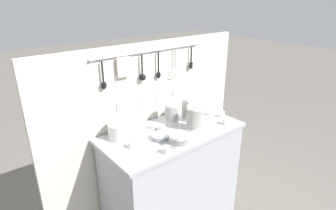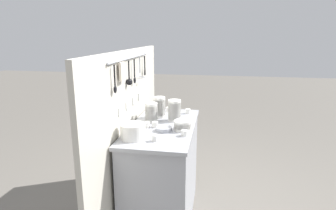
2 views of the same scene
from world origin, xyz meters
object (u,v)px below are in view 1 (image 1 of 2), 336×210
Objects in this scene: cup_beside_plates at (162,128)px; bowl_stack_wide_centre at (194,118)px; bowl_stack_short_front at (172,113)px; cup_by_caddy at (154,126)px; cup_edge_near at (225,122)px; cup_back_left at (166,150)px; cup_front_right at (210,113)px; cup_front_left at (132,145)px; bowl_stack_nested_right at (179,139)px; cup_back_right at (222,114)px; steel_mixing_bowl at (160,137)px; bowl_stack_tall_left at (188,109)px; plate_stack at (121,130)px.

bowl_stack_wide_centre is at bearing -31.94° from cup_beside_plates.
bowl_stack_wide_centre is 1.13× the size of bowl_stack_short_front.
cup_by_caddy and cup_edge_near have the same top height.
cup_back_left is (-0.40, -0.14, -0.08)m from bowl_stack_wide_centre.
cup_front_right and cup_front_left have the same top height.
bowl_stack_nested_right is (-0.26, -0.11, -0.06)m from bowl_stack_wide_centre.
cup_front_right is 1.00× the size of cup_back_right.
bowl_stack_wide_centre is 3.85× the size of cup_edge_near.
cup_front_right reaches higher than steel_mixing_bowl.
cup_front_right is (0.56, 0.22, -0.02)m from bowl_stack_nested_right.
cup_beside_plates is at bearing 81.75° from bowl_stack_nested_right.
bowl_stack_nested_right is at bearing -142.02° from bowl_stack_tall_left.
bowl_stack_nested_right is at bearing -179.09° from cup_edge_near.
cup_by_caddy is at bearing 162.80° from cup_back_right.
bowl_stack_nested_right is 2.77× the size of cup_front_right.
bowl_stack_wide_centre is at bearing 22.84° from bowl_stack_nested_right.
cup_front_right is at bearing 120.50° from cup_back_right.
plate_stack reaches higher than cup_front_left.
bowl_stack_wide_centre is at bearing -40.04° from cup_by_caddy.
cup_front_left is (-0.24, 0.02, 0.01)m from steel_mixing_bowl.
steel_mixing_bowl is 2.65× the size of cup_by_caddy.
cup_back_right is at bearing -27.97° from bowl_stack_tall_left.
steel_mixing_bowl is at bearing -173.91° from cup_front_right.
cup_by_caddy and cup_front_left have the same top height.
cup_front_left is 1.00× the size of cup_back_right.
bowl_stack_nested_right is at bearing -122.26° from bowl_stack_short_front.
cup_edge_near is (0.32, -0.31, -0.06)m from bowl_stack_short_front.
cup_back_left is at bearing -134.06° from bowl_stack_short_front.
cup_front_left is at bearing -177.25° from cup_front_right.
steel_mixing_bowl is 0.24m from cup_front_left.
cup_by_caddy is 1.00× the size of cup_front_right.
bowl_stack_tall_left is 3.91× the size of cup_edge_near.
cup_front_left and cup_back_right have the same top height.
cup_back_left is at bearing -116.21° from steel_mixing_bowl.
cup_back_right is (0.36, 0.02, -0.08)m from bowl_stack_wide_centre.
bowl_stack_short_front reaches higher than plate_stack.
cup_back_left and cup_back_right have the same top height.
bowl_stack_short_front is 3.41× the size of cup_back_right.
cup_by_caddy is at bearing 87.87° from bowl_stack_nested_right.
bowl_stack_wide_centre is 0.22m from bowl_stack_short_front.
plate_stack is at bearing 154.78° from bowl_stack_wide_centre.
plate_stack is 1.41× the size of steel_mixing_bowl.
bowl_stack_tall_left is at bearing -7.87° from plate_stack.
cup_beside_plates is at bearing 153.90° from cup_edge_near.
cup_back_right is at bearing -3.09° from cup_front_left.
cup_front_right is 1.00× the size of cup_front_left.
cup_front_left is at bearing -163.85° from bowl_stack_short_front.
bowl_stack_short_front is 0.47m from plate_stack.
bowl_stack_tall_left reaches higher than cup_front_left.
bowl_stack_nested_right is 2.77× the size of cup_front_left.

